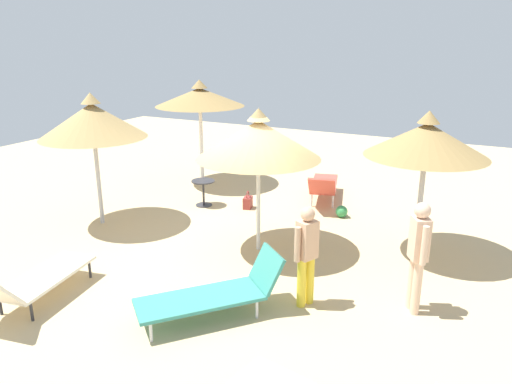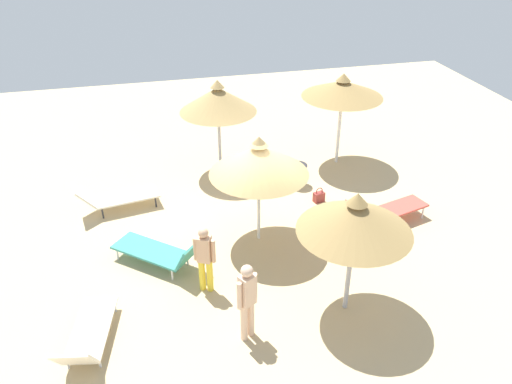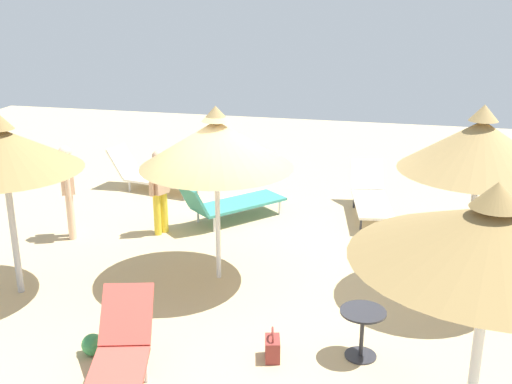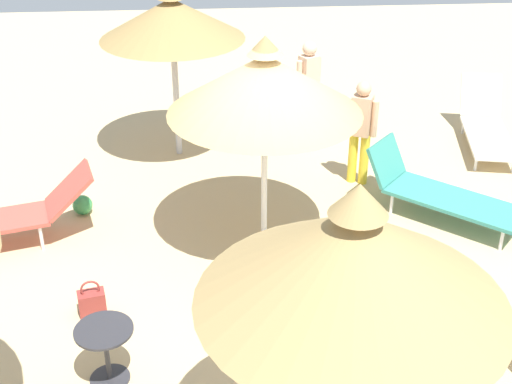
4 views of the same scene
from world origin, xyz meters
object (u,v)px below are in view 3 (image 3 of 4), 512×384
lounge_chair_far_left (116,369)px  lounge_chair_back (371,195)px  side_table_round (362,326)px  parasol_umbrella_near_left (216,144)px  parasol_umbrella_center (480,146)px  parasol_umbrella_edge (3,150)px  person_standing_near_left (68,186)px  person_standing_edge (159,187)px  lounge_chair_front (151,175)px  lounge_chair_near_right (229,203)px  beach_ball (92,345)px  handbag (273,348)px  parasol_umbrella_far_right (492,234)px

lounge_chair_far_left → lounge_chair_back: bearing=160.6°
side_table_round → parasol_umbrella_near_left: bearing=-126.4°
parasol_umbrella_center → lounge_chair_far_left: size_ratio=1.18×
parasol_umbrella_edge → person_standing_near_left: size_ratio=1.59×
parasol_umbrella_center → person_standing_edge: 5.44m
lounge_chair_front → person_standing_edge: size_ratio=1.38×
lounge_chair_back → lounge_chair_near_right: 2.75m
lounge_chair_front → person_standing_near_left: bearing=-6.6°
parasol_umbrella_edge → lounge_chair_far_left: (2.05, 2.50, -1.70)m
lounge_chair_back → beach_ball: (5.66, -2.99, -0.27)m
side_table_round → lounge_chair_near_right: bearing=-145.5°
handbag → side_table_round: side_table_round is taller
person_standing_near_left → lounge_chair_back: bearing=114.8°
parasol_umbrella_near_left → lounge_chair_front: size_ratio=1.25×
lounge_chair_front → handbag: lounge_chair_front is taller
lounge_chair_near_right → beach_ball: bearing=-4.9°
parasol_umbrella_far_right → person_standing_edge: size_ratio=1.80×
lounge_chair_near_right → handbag: lounge_chair_near_right is taller
parasol_umbrella_far_right → person_standing_near_left: bearing=-123.8°
person_standing_near_left → handbag: size_ratio=3.93×
parasol_umbrella_edge → parasol_umbrella_center: 6.44m
parasol_umbrella_far_right → person_standing_edge: bearing=-134.6°
parasol_umbrella_far_right → side_table_round: (-1.60, -1.05, -1.91)m
parasol_umbrella_center → lounge_chair_far_left: 5.42m
person_standing_near_left → handbag: (2.91, 4.23, -0.80)m
lounge_chair_far_left → lounge_chair_back: 6.85m
lounge_chair_near_right → lounge_chair_front: 2.61m
lounge_chair_back → lounge_chair_front: bearing=-96.1°
lounge_chair_near_right → person_standing_edge: (0.86, -1.03, 0.49)m
parasol_umbrella_edge → handbag: bearing=77.8°
parasol_umbrella_edge → lounge_chair_front: 5.23m
parasol_umbrella_edge → lounge_chair_near_right: parasol_umbrella_edge is taller
lounge_chair_far_left → handbag: (-1.21, 1.43, -0.29)m
lounge_chair_front → person_standing_edge: 2.63m
lounge_chair_near_right → handbag: 4.65m
side_table_round → parasol_umbrella_far_right: bearing=33.3°
parasol_umbrella_edge → lounge_chair_near_right: 4.46m
parasol_umbrella_center → lounge_chair_back: bearing=-153.4°
parasol_umbrella_center → side_table_round: parasol_umbrella_center is taller
handbag → lounge_chair_near_right: bearing=-158.1°
parasol_umbrella_near_left → parasol_umbrella_center: bearing=94.4°
person_standing_near_left → side_table_round: size_ratio=2.71×
side_table_round → lounge_chair_back: bearing=-178.0°
parasol_umbrella_center → side_table_round: size_ratio=4.50×
lounge_chair_back → lounge_chair_near_right: bearing=-69.8°
handbag → side_table_round: bearing=105.8°
parasol_umbrella_near_left → parasol_umbrella_far_right: parasol_umbrella_far_right is taller
person_standing_edge → parasol_umbrella_far_right: bearing=45.4°
parasol_umbrella_edge → parasol_umbrella_far_right: bearing=70.2°
parasol_umbrella_near_left → parasol_umbrella_center: (-0.28, 3.61, 0.11)m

